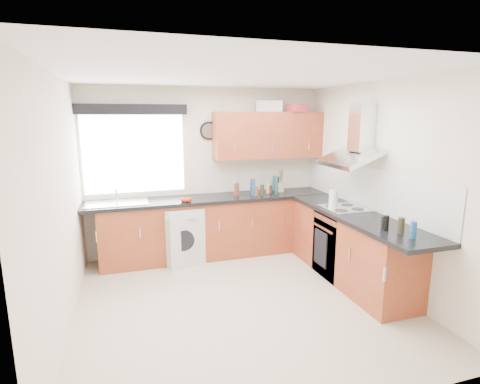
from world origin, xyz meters
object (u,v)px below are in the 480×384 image
object	(u,v)px
extractor_hood	(355,142)
washing_machine	(181,235)
oven	(342,244)
upper_cabinets	(268,135)

from	to	relation	value
extractor_hood	washing_machine	xyz separation A→B (m)	(-2.08, 1.10, -1.36)
washing_machine	extractor_hood	bearing A→B (deg)	-45.11
oven	upper_cabinets	distance (m)	1.99
extractor_hood	washing_machine	distance (m)	2.72
upper_cabinets	washing_machine	size ratio (longest dim) A/B	2.09
washing_machine	upper_cabinets	bearing A→B (deg)	-8.24
extractor_hood	upper_cabinets	xyz separation A→B (m)	(-0.65, 1.33, 0.03)
upper_cabinets	oven	bearing A→B (deg)	-67.46
upper_cabinets	washing_machine	xyz separation A→B (m)	(-1.43, -0.23, -1.39)
oven	upper_cabinets	world-z (taller)	upper_cabinets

